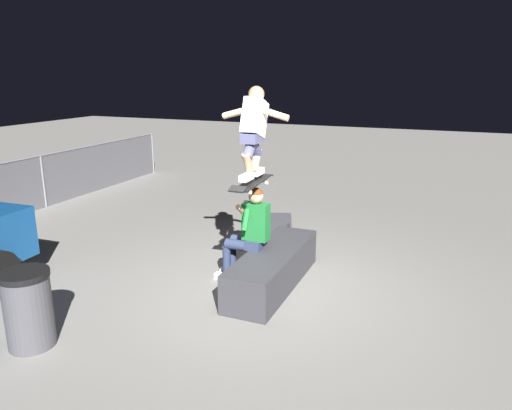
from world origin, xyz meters
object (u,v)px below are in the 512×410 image
(skater_airborne, at_px, (254,128))
(kicker_ramp, at_px, (269,231))
(ledge_box_main, at_px, (273,268))
(person_sitting_on_ledge, at_px, (249,230))
(skateboard, at_px, (252,183))
(trash_bin, at_px, (28,309))

(skater_airborne, bearing_deg, kicker_ramp, 15.74)
(ledge_box_main, xyz_separation_m, person_sitting_on_ledge, (0.01, 0.36, 0.49))
(person_sitting_on_ledge, relative_size, skateboard, 1.30)
(kicker_ramp, bearing_deg, skater_airborne, -164.26)
(person_sitting_on_ledge, distance_m, trash_bin, 2.80)
(person_sitting_on_ledge, relative_size, skater_airborne, 1.19)
(ledge_box_main, height_order, kicker_ramp, ledge_box_main)
(skateboard, bearing_deg, ledge_box_main, -57.70)
(ledge_box_main, relative_size, skateboard, 2.02)
(person_sitting_on_ledge, height_order, kicker_ramp, person_sitting_on_ledge)
(skater_airborne, height_order, trash_bin, skater_airborne)
(trash_bin, bearing_deg, ledge_box_main, -37.61)
(trash_bin, bearing_deg, kicker_ramp, -12.90)
(person_sitting_on_ledge, bearing_deg, skateboard, -142.83)
(person_sitting_on_ledge, bearing_deg, kicker_ramp, 13.25)
(skateboard, distance_m, kicker_ramp, 2.60)
(ledge_box_main, height_order, skateboard, skateboard)
(ledge_box_main, distance_m, person_sitting_on_ledge, 0.61)
(person_sitting_on_ledge, xyz_separation_m, skater_airborne, (-0.10, -0.12, 1.37))
(skateboard, relative_size, trash_bin, 1.23)
(skateboard, relative_size, kicker_ramp, 0.75)
(skater_airborne, bearing_deg, skateboard, -179.45)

